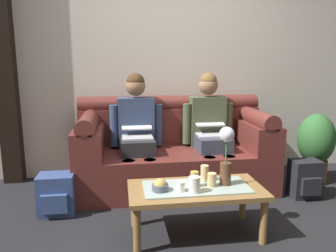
# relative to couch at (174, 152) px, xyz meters

# --- Properties ---
(ground_plane) EXTENTS (14.00, 14.00, 0.00)m
(ground_plane) POSITION_rel_couch_xyz_m (0.00, -1.17, -0.37)
(ground_plane) COLOR black
(back_wall_patterned) EXTENTS (6.00, 0.12, 2.90)m
(back_wall_patterned) POSITION_rel_couch_xyz_m (0.00, 0.53, 1.08)
(back_wall_patterned) COLOR beige
(back_wall_patterned) RESTS_ON ground_plane
(timber_pillar) EXTENTS (0.20, 0.20, 2.90)m
(timber_pillar) POSITION_rel_couch_xyz_m (-1.76, 0.41, 1.08)
(timber_pillar) COLOR black
(timber_pillar) RESTS_ON ground_plane
(couch) EXTENTS (2.03, 0.88, 0.96)m
(couch) POSITION_rel_couch_xyz_m (0.00, 0.00, 0.00)
(couch) COLOR maroon
(couch) RESTS_ON ground_plane
(person_left) EXTENTS (0.56, 0.67, 1.22)m
(person_left) POSITION_rel_couch_xyz_m (-0.39, -0.00, 0.28)
(person_left) COLOR #232326
(person_left) RESTS_ON ground_plane
(person_right) EXTENTS (0.56, 0.67, 1.22)m
(person_right) POSITION_rel_couch_xyz_m (0.39, -0.00, 0.28)
(person_right) COLOR #383D4C
(person_right) RESTS_ON ground_plane
(coffee_table) EXTENTS (1.03, 0.52, 0.40)m
(coffee_table) POSITION_rel_couch_xyz_m (0.00, -1.06, -0.04)
(coffee_table) COLOR olive
(coffee_table) RESTS_ON ground_plane
(flower_vase) EXTENTS (0.12, 0.12, 0.46)m
(flower_vase) POSITION_rel_couch_xyz_m (0.23, -1.05, 0.28)
(flower_vase) COLOR brown
(flower_vase) RESTS_ON coffee_table
(snack_bowl) EXTENTS (0.12, 0.12, 0.10)m
(snack_bowl) POSITION_rel_couch_xyz_m (-0.28, -1.10, 0.06)
(snack_bowl) COLOR #4C5666
(snack_bowl) RESTS_ON coffee_table
(cup_near_left) EXTENTS (0.06, 0.06, 0.08)m
(cup_near_left) POSITION_rel_couch_xyz_m (-0.13, -1.14, 0.06)
(cup_near_left) COLOR white
(cup_near_left) RESTS_ON coffee_table
(cup_near_right) EXTENTS (0.06, 0.06, 0.12)m
(cup_near_right) POSITION_rel_couch_xyz_m (-0.01, -1.06, 0.08)
(cup_near_right) COLOR gold
(cup_near_right) RESTS_ON coffee_table
(cup_far_center) EXTENTS (0.06, 0.06, 0.13)m
(cup_far_center) POSITION_rel_couch_xyz_m (0.09, -0.95, 0.09)
(cup_far_center) COLOR #DBB77A
(cup_far_center) RESTS_ON coffee_table
(cup_far_left) EXTENTS (0.07, 0.07, 0.10)m
(cup_far_left) POSITION_rel_couch_xyz_m (0.12, -1.07, 0.07)
(cup_far_left) COLOR #DBB77A
(cup_far_left) RESTS_ON coffee_table
(cup_far_right) EXTENTS (0.08, 0.08, 0.12)m
(cup_far_right) POSITION_rel_couch_xyz_m (-0.04, -1.17, 0.08)
(cup_far_right) COLOR white
(cup_far_right) RESTS_ON coffee_table
(backpack_right) EXTENTS (0.28, 0.25, 0.38)m
(backpack_right) POSITION_rel_couch_xyz_m (1.25, -0.51, -0.19)
(backpack_right) COLOR black
(backpack_right) RESTS_ON ground_plane
(backpack_left) EXTENTS (0.31, 0.27, 0.36)m
(backpack_left) POSITION_rel_couch_xyz_m (-1.14, -0.53, -0.20)
(backpack_left) COLOR #33477A
(backpack_left) RESTS_ON ground_plane
(potted_plant) EXTENTS (0.40, 0.40, 0.78)m
(potted_plant) POSITION_rel_couch_xyz_m (1.57, -0.13, 0.06)
(potted_plant) COLOR brown
(potted_plant) RESTS_ON ground_plane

